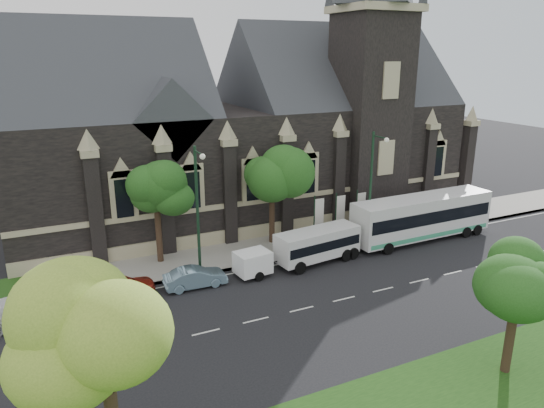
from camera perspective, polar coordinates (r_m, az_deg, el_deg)
ground at (r=30.67m, az=3.40°, el=-11.87°), size 160.00×160.00×0.00m
sidewalk at (r=38.40m, az=-3.44°, el=-5.58°), size 80.00×5.00×0.15m
museum at (r=46.48m, az=-2.06°, el=8.78°), size 40.00×17.70×29.90m
tree_park_near at (r=16.96m, az=-17.98°, el=-13.50°), size 4.42×4.42×8.56m
tree_park_east at (r=25.98m, az=26.19°, el=-7.92°), size 3.40×3.40×6.28m
tree_walk_right at (r=38.92m, az=0.13°, el=3.66°), size 4.08×4.08×7.80m
tree_walk_left at (r=36.09m, az=-12.89°, el=2.02°), size 3.91×3.91×7.64m
street_lamp_near at (r=39.51m, az=11.36°, el=2.47°), size 0.36×1.88×9.00m
street_lamp_mid at (r=33.32m, az=-8.41°, el=-0.09°), size 0.36×1.88×9.00m
banner_flag_left at (r=39.80m, az=5.20°, el=-1.25°), size 0.90×0.10×4.00m
banner_flag_center at (r=40.81m, az=7.62°, el=-0.87°), size 0.90×0.10×4.00m
banner_flag_right at (r=41.89m, az=9.92°, el=-0.50°), size 0.90×0.10×4.00m
tour_coach at (r=42.31m, az=16.73°, el=-1.38°), size 12.53×3.07×3.64m
shuttle_bus at (r=36.56m, az=5.24°, el=-4.49°), size 6.65×2.98×2.49m
box_trailer at (r=34.35m, az=-2.21°, el=-6.68°), size 3.42×2.02×1.78m
sedan at (r=33.36m, az=-8.74°, el=-8.26°), size 4.13×1.56×1.35m
car_far_red at (r=33.01m, az=-16.97°, el=-9.00°), size 4.43×1.98×1.48m
car_far_white at (r=32.20m, az=-26.34°, el=-10.72°), size 5.58×2.79×1.56m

